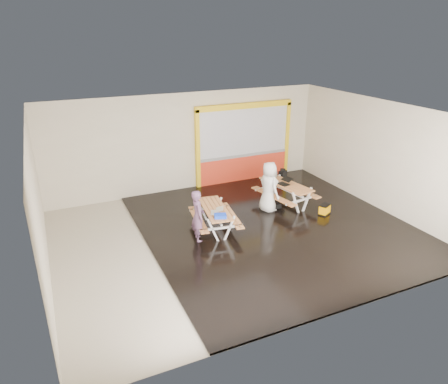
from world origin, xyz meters
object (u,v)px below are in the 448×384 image
fluke_bag (325,209)px  backpack (283,175)px  toolbox (271,175)px  laptop_right (285,182)px  picnic_table_left (215,213)px  picnic_table_right (286,189)px  dark_case (274,205)px  person_right (269,187)px  person_left (198,216)px  laptop_left (217,211)px  blue_pouch (220,216)px

fluke_bag → backpack: bearing=97.6°
toolbox → laptop_right: bearing=-82.9°
picnic_table_left → toolbox: 3.09m
picnic_table_left → picnic_table_right: size_ratio=0.91×
dark_case → person_right: bearing=-167.7°
person_right → dark_case: person_right is taller
picnic_table_left → person_right: 2.21m
person_left → dark_case: size_ratio=3.72×
laptop_left → backpack: size_ratio=0.97×
laptop_right → toolbox: (-0.09, 0.75, 0.04)m
person_right → laptop_right: person_right is taller
laptop_left → picnic_table_right: bearing=19.3°
person_right → fluke_bag: bearing=-132.1°
picnic_table_left → toolbox: (2.70, 1.46, 0.32)m
picnic_table_left → blue_pouch: 0.68m
person_left → toolbox: person_left is taller
blue_pouch → fluke_bag: blue_pouch is taller
person_left → dark_case: 3.27m
laptop_right → fluke_bag: size_ratio=1.09×
picnic_table_left → person_right: (2.12, 0.58, 0.27)m
picnic_table_left → fluke_bag: picnic_table_left is taller
picnic_table_right → person_left: size_ratio=1.46×
dark_case → laptop_right: bearing=10.2°
laptop_left → dark_case: size_ratio=1.13×
toolbox → backpack: (0.58, 0.16, -0.17)m
laptop_right → picnic_table_left: bearing=-165.7°
picnic_table_right → laptop_right: 0.25m
person_left → laptop_right: (3.45, 1.07, 0.08)m
toolbox → picnic_table_right: bearing=-79.0°
picnic_table_left → dark_case: size_ratio=4.93×
dark_case → fluke_bag: fluke_bag is taller
picnic_table_right → person_right: size_ratio=1.30×
picnic_table_left → backpack: size_ratio=4.23×
person_right → fluke_bag: person_right is taller
laptop_right → backpack: size_ratio=1.08×
backpack → dark_case: size_ratio=1.16×
picnic_table_right → blue_pouch: bearing=-155.4°
laptop_right → fluke_bag: laptop_right is taller
blue_pouch → person_right: bearing=28.6°
picnic_table_right → fluke_bag: 1.44m
blue_pouch → fluke_bag: bearing=2.5°
blue_pouch → person_left: bearing=153.5°
dark_case → picnic_table_left: bearing=-165.0°
laptop_left → blue_pouch: 0.33m
toolbox → blue_pouch: bearing=-143.4°
laptop_right → toolbox: size_ratio=1.09×
fluke_bag → toolbox: bearing=114.0°
picnic_table_right → toolbox: size_ratio=4.70×
dark_case → fluke_bag: (1.18, -1.11, 0.09)m
blue_pouch → picnic_table_left: bearing=80.0°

